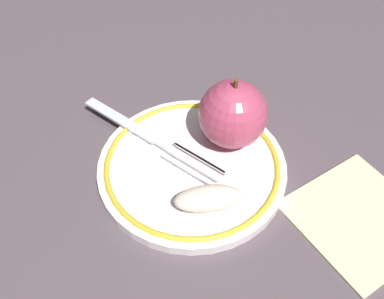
% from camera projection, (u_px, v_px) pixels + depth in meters
% --- Properties ---
extents(ground_plane, '(2.00, 2.00, 0.00)m').
position_uv_depth(ground_plane, '(210.00, 177.00, 0.45)').
color(ground_plane, '#52464C').
extents(plate, '(0.20, 0.20, 0.01)m').
position_uv_depth(plate, '(192.00, 167.00, 0.45)').
color(plate, white).
rests_on(plate, ground_plane).
extents(apple_red_whole, '(0.07, 0.07, 0.08)m').
position_uv_depth(apple_red_whole, '(233.00, 114.00, 0.44)').
color(apple_red_whole, '#B74260').
rests_on(apple_red_whole, plate).
extents(apple_slice_front, '(0.06, 0.07, 0.02)m').
position_uv_depth(apple_slice_front, '(208.00, 198.00, 0.40)').
color(apple_slice_front, '#EFDEC9').
rests_on(apple_slice_front, plate).
extents(fork, '(0.19, 0.05, 0.00)m').
position_uv_depth(fork, '(145.00, 134.00, 0.47)').
color(fork, silver).
rests_on(fork, plate).
extents(napkin_folded, '(0.14, 0.14, 0.01)m').
position_uv_depth(napkin_folded, '(360.00, 217.00, 0.41)').
color(napkin_folded, beige).
rests_on(napkin_folded, ground_plane).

